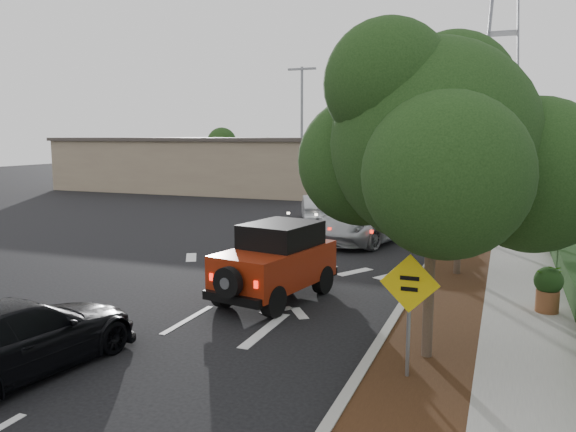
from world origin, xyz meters
The scene contains 19 objects.
ground centered at (0.00, 0.00, 0.00)m, with size 120.00×120.00×0.00m, color black.
curb centered at (4.60, 12.00, 0.07)m, with size 0.20×70.00×0.15m, color #9E9B93.
planting_strip centered at (5.60, 12.00, 0.06)m, with size 1.80×70.00×0.12m, color black.
sidewalk centered at (7.50, 12.00, 0.06)m, with size 2.00×70.00×0.12m, color gray.
hedge centered at (8.90, 12.00, 0.40)m, with size 0.80×70.00×0.80m, color black.
commercial_building centered at (-16.00, 30.00, 2.00)m, with size 22.00×12.00×4.00m, color #88745E.
transmission_tower centered at (6.00, 48.00, 0.00)m, with size 7.00×4.00×28.00m, color slate, non-canonical shape.
street_tree_near centered at (5.60, -0.50, 0.00)m, with size 3.80×3.80×5.92m, color black, non-canonical shape.
street_tree_mid centered at (5.60, 6.50, 0.00)m, with size 3.20×3.20×5.32m, color black, non-canonical shape.
street_tree_far centered at (5.60, 13.00, 0.00)m, with size 3.40×3.40×5.62m, color black, non-canonical shape.
light_pole_a centered at (-6.50, 26.00, 0.00)m, with size 2.00×0.22×9.00m, color slate, non-canonical shape.
light_pole_b centered at (-7.50, 38.00, 0.00)m, with size 2.00×0.22×9.00m, color slate, non-canonical shape.
red_jeep centered at (1.34, 2.44, 1.03)m, with size 2.40×4.13×2.03m.
silver_suv_ahead centered at (1.60, 11.44, 0.83)m, with size 2.77×6.01×1.67m, color #979A9E.
black_suv_oncoming centered at (-1.28, -3.77, 0.70)m, with size 1.96×4.81×1.40m, color black.
silver_sedan_oncoming centered at (-2.05, 15.92, 0.67)m, with size 1.42×4.09×1.35m, color #AFB2B7.
parked_suv centered at (-10.76, 25.68, 0.69)m, with size 1.63×4.05×1.38m, color #A3A5AA.
speed_hump_sign centered at (5.40, -1.58, 1.53)m, with size 1.04×0.09×2.20m.
terracotta_planter centered at (7.94, 3.33, 0.79)m, with size 0.67×0.67×1.17m.
Camera 1 is at (6.83, -11.08, 4.32)m, focal length 35.00 mm.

